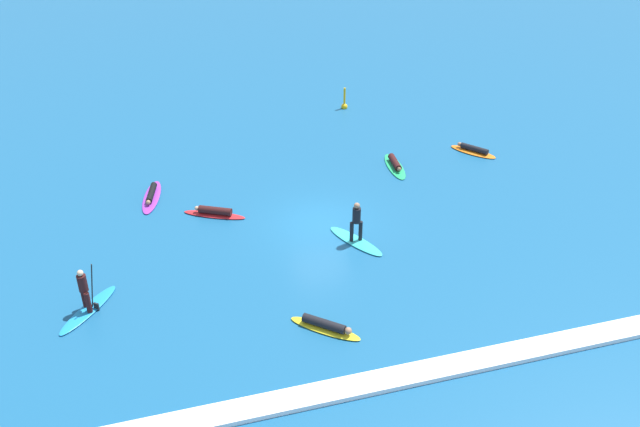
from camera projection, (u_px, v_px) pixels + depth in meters
ground_plane at (320, 223)px, 29.76m from camera, size 120.00×120.00×0.00m
surfer_on_green_board at (395, 165)px, 34.29m from camera, size 1.04×2.95×0.42m
surfer_on_red_board at (214, 212)px, 30.22m from camera, size 2.79×1.81×0.44m
surfer_on_blue_board at (87, 300)px, 24.38m from camera, size 2.37×2.79×2.10m
surfer_on_orange_board at (473, 150)px, 35.73m from camera, size 2.15×2.47×0.39m
surfer_on_teal_board at (356, 232)px, 28.22m from camera, size 1.97×2.96×1.90m
surfer_on_yellow_board at (326, 326)px, 23.64m from camera, size 2.39×2.22×0.42m
surfer_on_purple_board at (152, 196)px, 31.61m from camera, size 1.39×3.21×0.39m
marker_buoy at (344, 104)px, 40.91m from camera, size 0.39×0.39×1.38m
wave_crest at (403, 376)px, 21.66m from camera, size 20.17×0.90×0.18m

